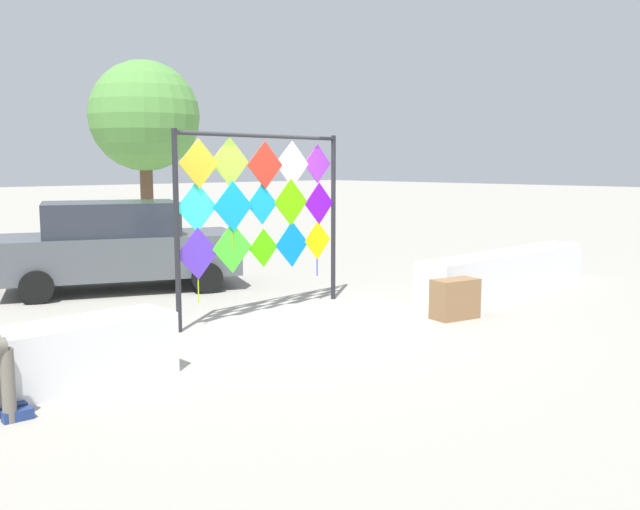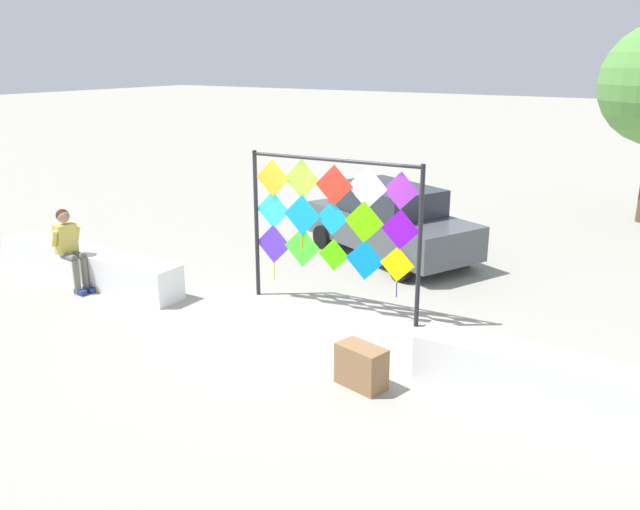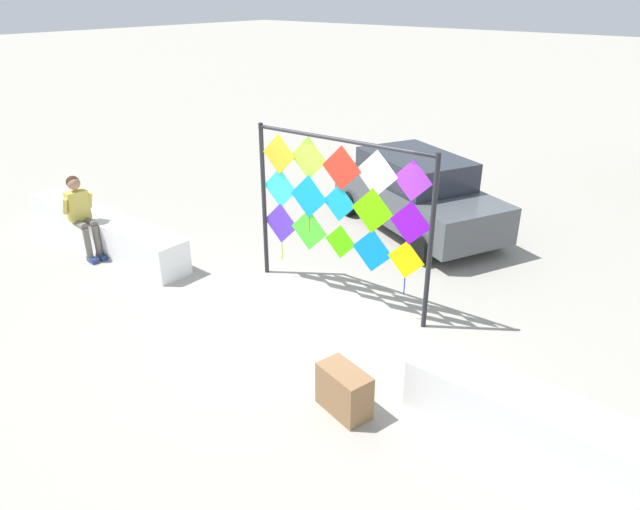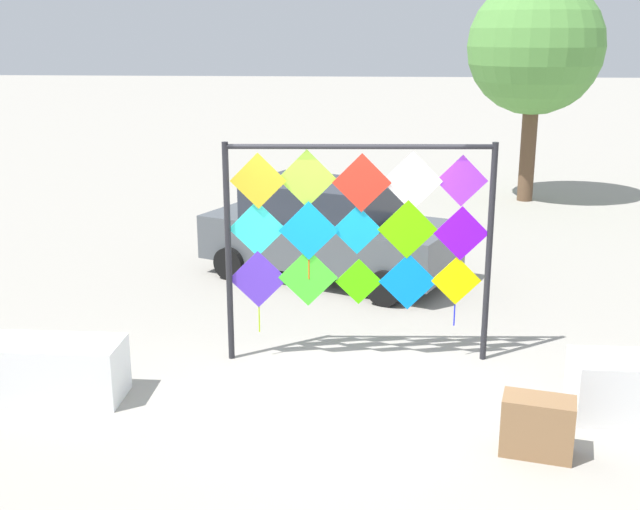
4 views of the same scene
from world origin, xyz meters
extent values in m
plane|color=#9E998E|center=(0.00, 0.00, 0.00)|extent=(120.00, 120.00, 0.00)
cube|color=white|center=(4.40, -0.36, 0.31)|extent=(4.27, 0.61, 0.62)
cylinder|color=#232328|center=(-1.34, 0.79, 1.26)|extent=(0.07, 0.07, 2.52)
cylinder|color=#232328|center=(1.58, 0.98, 1.26)|extent=(0.07, 0.07, 2.52)
cylinder|color=#232328|center=(0.12, 0.88, 2.47)|extent=(2.93, 0.25, 0.06)
cube|color=#5732D0|center=(-1.01, 0.82, 0.96)|extent=(0.67, 0.06, 0.67)
cylinder|color=#B5E516|center=(-1.01, 0.83, 0.47)|extent=(0.02, 0.02, 0.31)
cube|color=#48EE30|center=(-0.45, 0.85, 0.98)|extent=(0.68, 0.06, 0.68)
cube|color=#4CEA08|center=(0.13, 0.90, 0.93)|extent=(0.54, 0.05, 0.54)
cube|color=#0786F8|center=(0.69, 0.93, 0.94)|extent=(0.67, 0.06, 0.67)
cube|color=#F3E706|center=(1.23, 0.97, 0.95)|extent=(0.57, 0.05, 0.57)
cylinder|color=#1621E5|center=(1.23, 0.98, 0.53)|extent=(0.02, 0.02, 0.26)
cube|color=#30F2E8|center=(-1.01, 0.83, 1.55)|extent=(0.64, 0.05, 0.64)
cylinder|color=red|center=(-1.01, 0.84, 1.05)|extent=(0.02, 0.02, 0.36)
cube|color=#0E9CE8|center=(-0.44, 0.84, 1.54)|extent=(0.67, 0.06, 0.67)
cylinder|color=orange|center=(-0.44, 0.85, 1.08)|extent=(0.02, 0.02, 0.23)
cube|color=#11A3D5|center=(0.10, 0.89, 1.54)|extent=(0.56, 0.05, 0.56)
cube|color=#63D306|center=(0.66, 0.93, 1.55)|extent=(0.67, 0.06, 0.67)
cube|color=#7C0DEF|center=(1.26, 0.96, 1.51)|extent=(0.62, 0.05, 0.62)
cylinder|color=#7FE516|center=(1.26, 0.97, 1.03)|extent=(0.02, 0.02, 0.33)
cube|color=gold|center=(-0.99, 0.80, 2.10)|extent=(0.62, 0.05, 0.62)
cube|color=#A2E538|center=(-0.46, 0.86, 2.12)|extent=(0.65, 0.05, 0.65)
cube|color=red|center=(0.15, 0.87, 2.08)|extent=(0.65, 0.06, 0.65)
cube|color=white|center=(0.70, 0.93, 2.09)|extent=(0.67, 0.06, 0.67)
cylinder|color=#16E5D7|center=(0.70, 0.94, 1.59)|extent=(0.02, 0.02, 0.33)
cube|color=#A232E4|center=(1.24, 0.98, 2.10)|extent=(0.57, 0.05, 0.58)
cylinder|color=#666056|center=(-4.02, -0.90, 0.31)|extent=(0.11, 0.11, 0.62)
cube|color=navy|center=(-3.96, -0.90, 0.04)|extent=(0.25, 0.12, 0.09)
cylinder|color=#666056|center=(-4.01, -0.73, 0.31)|extent=(0.11, 0.11, 0.62)
cube|color=navy|center=(-3.95, -0.74, 0.04)|extent=(0.25, 0.12, 0.09)
cube|color=#4C5156|center=(-0.40, 4.04, 0.59)|extent=(4.13, 3.03, 0.68)
cube|color=#282D38|center=(-0.52, 4.10, 1.20)|extent=(2.52, 2.17, 0.54)
cylinder|color=black|center=(1.11, 4.27, 0.25)|extent=(0.54, 0.39, 0.51)
cylinder|color=black|center=(0.45, 2.78, 0.25)|extent=(0.54, 0.39, 0.51)
cylinder|color=black|center=(-1.25, 5.31, 0.25)|extent=(0.54, 0.39, 0.51)
cylinder|color=black|center=(-1.91, 3.82, 0.25)|extent=(0.54, 0.39, 0.51)
cube|color=olive|center=(1.79, -1.16, 0.27)|extent=(0.70, 0.48, 0.54)
cylinder|color=brown|center=(3.63, 10.12, 1.24)|extent=(0.34, 0.34, 2.49)
sphere|color=#569342|center=(3.63, 10.12, 3.36)|extent=(2.90, 2.90, 2.90)
sphere|color=#569342|center=(3.91, 10.09, 3.04)|extent=(2.08, 2.08, 2.08)
camera|label=1|loc=(-5.97, -6.58, 2.09)|focal=39.02mm
camera|label=2|loc=(5.36, -7.75, 4.04)|focal=36.81mm
camera|label=3|loc=(4.86, -5.29, 4.38)|focal=32.00mm
camera|label=4|loc=(0.32, -7.67, 3.68)|focal=44.41mm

